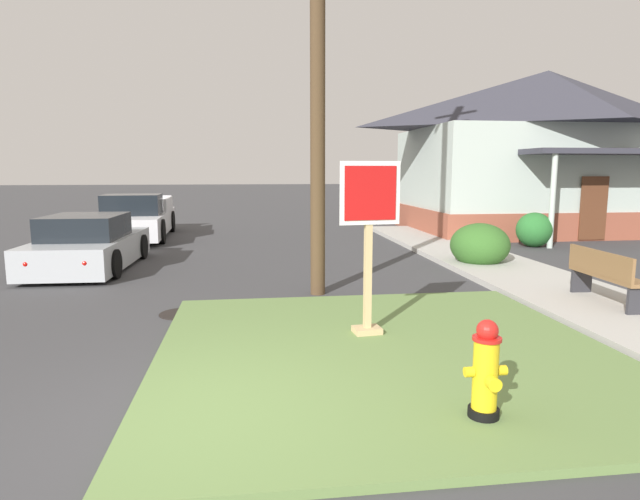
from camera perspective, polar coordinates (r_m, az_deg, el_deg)
ground_plane at (r=5.08m, az=-13.02°, el=-17.92°), size 160.00×160.00×0.00m
grass_corner_patch at (r=6.70m, az=7.04°, el=-10.74°), size 5.54×5.55×0.08m
sidewalk_strip at (r=12.20m, az=19.85°, el=-2.25°), size 2.20×18.06×0.12m
fire_hydrant at (r=4.99m, az=17.37°, el=-12.37°), size 0.38×0.34×0.89m
stop_sign at (r=6.97m, az=5.24°, el=0.20°), size 0.81×0.32×2.28m
manhole_cover at (r=8.68m, az=-14.62°, el=-6.64°), size 0.70×0.70×0.02m
parked_sedan_silver at (r=13.21m, az=-23.59°, el=0.45°), size 2.02×4.18×1.25m
pickup_truck_white at (r=18.61m, az=-19.11°, el=3.10°), size 2.28×5.55×1.48m
street_bench at (r=9.71m, az=28.32°, el=-2.28°), size 0.46×1.64×0.85m
corner_house at (r=21.45m, az=22.94°, el=9.87°), size 10.03×7.69×5.79m
shrub_near_porch at (r=16.82m, az=22.03°, el=2.03°), size 1.04×1.04×1.02m
shrub_by_curb at (r=12.93m, az=16.80°, el=0.52°), size 1.37×1.37×1.02m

